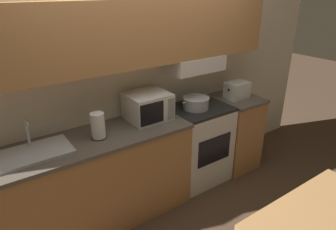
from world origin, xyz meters
The scene contains 10 objects.
ground_plane centered at (0.00, 0.00, 0.00)m, with size 16.00×16.00×0.00m, color #4C3828.
wall_back centered at (0.02, -0.06, 1.48)m, with size 5.31×0.38×2.55m.
lower_counter_main centered at (-0.57, -0.29, 0.46)m, with size 1.79×0.59×0.91m.
lower_counter_right_stub centered at (1.22, -0.29, 0.46)m, with size 0.49×0.59×0.91m.
stove_range centered at (0.65, -0.27, 0.46)m, with size 0.65×0.55×0.91m.
cooking_pot centered at (0.60, -0.28, 0.98)m, with size 0.36×0.29×0.13m.
microwave centered at (0.03, -0.21, 1.05)m, with size 0.40×0.37×0.27m.
toaster centered at (1.21, -0.29, 1.01)m, with size 0.28×0.19×0.19m.
sink_basin centered at (-1.06, -0.29, 0.93)m, with size 0.56×0.35×0.26m.
paper_towel_roll centered at (-0.53, -0.32, 1.03)m, with size 0.14×0.14×0.23m.
Camera 1 is at (-1.36, -2.56, 2.13)m, focal length 32.00 mm.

